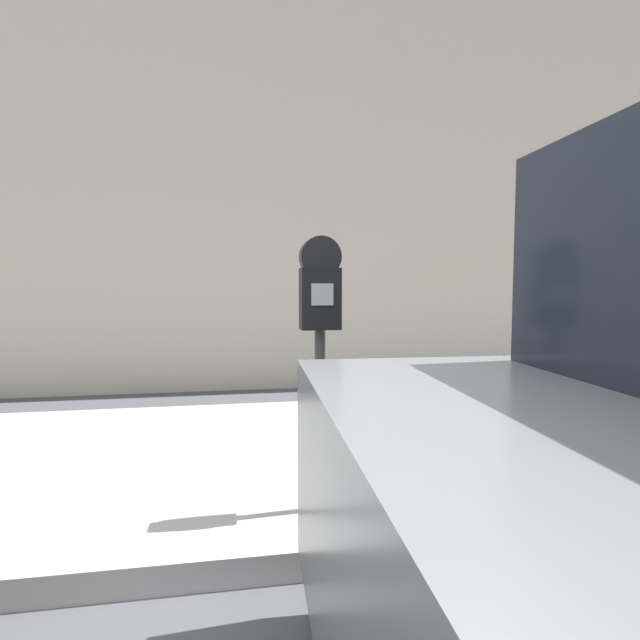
# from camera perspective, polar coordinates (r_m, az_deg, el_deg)

# --- Properties ---
(sidewalk) EXTENTS (24.00, 2.80, 0.14)m
(sidewalk) POSITION_cam_1_polar(r_m,az_deg,el_deg) (3.71, -5.09, -15.45)
(sidewalk) COLOR #9E9B96
(sidewalk) RESTS_ON ground_plane
(building_facade) EXTENTS (24.00, 0.30, 5.42)m
(building_facade) POSITION_cam_1_polar(r_m,az_deg,el_deg) (6.49, -7.46, 16.52)
(building_facade) COLOR beige
(building_facade) RESTS_ON ground_plane
(parking_meter) EXTENTS (0.20, 0.13, 1.41)m
(parking_meter) POSITION_cam_1_polar(r_m,az_deg,el_deg) (2.53, 0.00, 1.13)
(parking_meter) COLOR #2D2D30
(parking_meter) RESTS_ON sidewalk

